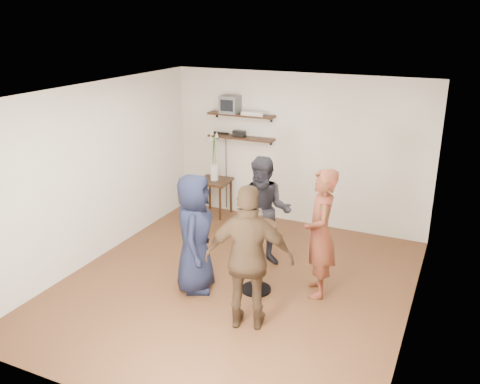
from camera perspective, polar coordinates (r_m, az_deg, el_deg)
name	(u,v)px	position (r m, az deg, el deg)	size (l,w,h in m)	color
room	(235,195)	(6.49, -0.60, -0.37)	(4.58, 5.08, 2.68)	#4C2818
shelf_upper	(241,115)	(8.83, 0.12, 8.66)	(1.20, 0.25, 0.04)	black
shelf_lower	(241,138)	(8.92, 0.12, 6.14)	(1.20, 0.25, 0.04)	black
crt_monitor	(230,104)	(8.89, -1.08, 9.82)	(0.32, 0.30, 0.30)	#59595B
dvd_deck	(254,113)	(8.73, 1.63, 8.84)	(0.40, 0.24, 0.06)	silver
radio	(239,134)	(8.92, -0.10, 6.58)	(0.22, 0.10, 0.10)	black
power_strip	(221,133)	(9.13, -2.15, 6.65)	(0.30, 0.05, 0.03)	black
side_table	(215,186)	(9.20, -2.88, 0.72)	(0.60, 0.60, 0.66)	black
vase_lilies	(214,164)	(9.07, -2.93, 3.18)	(0.19, 0.20, 0.96)	white
drinks_table	(257,249)	(6.63, 1.88, -6.39)	(0.52, 0.52, 0.95)	black
wine_glass_fl	(251,214)	(6.45, 1.25, -2.51)	(0.07, 0.07, 0.20)	silver
wine_glass_fr	(260,216)	(6.38, 2.24, -2.74)	(0.07, 0.07, 0.21)	silver
wine_glass_bl	(257,214)	(6.49, 1.98, -2.46)	(0.06, 0.06, 0.19)	silver
wine_glass_br	(259,214)	(6.45, 2.16, -2.47)	(0.07, 0.07, 0.21)	silver
person_plaid	(320,234)	(6.55, 9.01, -4.63)	(0.62, 0.41, 1.71)	red
person_dark	(264,212)	(7.29, 2.76, -2.25)	(0.79, 0.61, 1.62)	black
person_navy	(195,233)	(6.63, -5.12, -4.64)	(0.78, 0.51, 1.61)	black
person_brown	(249,259)	(5.80, 1.04, -7.50)	(1.02, 0.43, 1.74)	#3F2C1B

